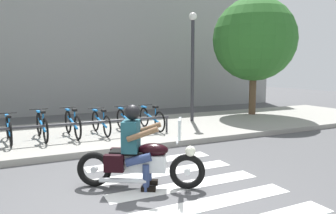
{
  "coord_description": "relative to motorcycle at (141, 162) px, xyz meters",
  "views": [
    {
      "loc": [
        -1.48,
        -4.6,
        2.01
      ],
      "look_at": [
        1.62,
        1.79,
        1.15
      ],
      "focal_mm": 33.78,
      "sensor_mm": 36.0,
      "label": 1
    }
  ],
  "objects": [
    {
      "name": "crosswalk_stripe_3",
      "position": [
        0.74,
        0.55,
        -0.45
      ],
      "size": [
        2.8,
        0.4,
        0.01
      ],
      "primitive_type": "cube",
      "color": "white",
      "rests_on": "ground"
    },
    {
      "name": "tree_near_rack",
      "position": [
        6.89,
        5.22,
        2.72
      ],
      "size": [
        3.32,
        3.32,
        4.83
      ],
      "color": "brown",
      "rests_on": "ground"
    },
    {
      "name": "bicycle_6",
      "position": [
        1.87,
        3.97,
        0.04
      ],
      "size": [
        0.48,
        1.66,
        0.75
      ],
      "color": "black",
      "rests_on": "sidewalk"
    },
    {
      "name": "sidewalk",
      "position": [
        -0.36,
        4.42,
        -0.37
      ],
      "size": [
        24.0,
        4.4,
        0.15
      ],
      "primitive_type": "cube",
      "color": "gray",
      "rests_on": "ground"
    },
    {
      "name": "building_backdrop",
      "position": [
        -0.36,
        10.12,
        3.22
      ],
      "size": [
        24.0,
        1.2,
        7.34
      ],
      "primitive_type": "cube",
      "color": "gray",
      "rests_on": "ground"
    },
    {
      "name": "bicycle_2",
      "position": [
        -1.25,
        3.97,
        0.06
      ],
      "size": [
        0.48,
        1.7,
        0.79
      ],
      "color": "black",
      "rests_on": "sidewalk"
    },
    {
      "name": "rider",
      "position": [
        -0.07,
        0.04,
        0.36
      ],
      "size": [
        0.77,
        0.72,
        1.42
      ],
      "color": "#1E4C59",
      "rests_on": "ground"
    },
    {
      "name": "ground_plane",
      "position": [
        -0.36,
        -0.25,
        -0.45
      ],
      "size": [
        48.0,
        48.0,
        0.0
      ],
      "primitive_type": "plane",
      "color": "#4C4C4F"
    },
    {
      "name": "motorcycle",
      "position": [
        0.0,
        0.0,
        0.0
      ],
      "size": [
        1.95,
        1.19,
        1.19
      ],
      "color": "black",
      "rests_on": "ground"
    },
    {
      "name": "street_lamp",
      "position": [
        3.81,
        4.82,
        1.96
      ],
      "size": [
        0.28,
        0.28,
        3.93
      ],
      "color": "#2D2D33",
      "rests_on": "ground"
    },
    {
      "name": "crosswalk_stripe_1",
      "position": [
        0.74,
        -1.05,
        -0.45
      ],
      "size": [
        2.8,
        0.4,
        0.01
      ],
      "primitive_type": "cube",
      "color": "white",
      "rests_on": "ground"
    },
    {
      "name": "crosswalk_stripe_4",
      "position": [
        0.74,
        1.35,
        -0.45
      ],
      "size": [
        2.8,
        0.4,
        0.01
      ],
      "primitive_type": "cube",
      "color": "white",
      "rests_on": "ground"
    },
    {
      "name": "bike_rack",
      "position": [
        -0.47,
        3.42,
        0.13
      ],
      "size": [
        5.29,
        0.07,
        0.49
      ],
      "color": "#333338",
      "rests_on": "sidewalk"
    },
    {
      "name": "bicycle_3",
      "position": [
        -0.47,
        3.97,
        0.06
      ],
      "size": [
        0.48,
        1.72,
        0.79
      ],
      "color": "black",
      "rests_on": "sidewalk"
    },
    {
      "name": "crosswalk_stripe_2",
      "position": [
        0.74,
        -0.25,
        -0.45
      ],
      "size": [
        2.8,
        0.4,
        0.01
      ],
      "primitive_type": "cube",
      "color": "white",
      "rests_on": "ground"
    },
    {
      "name": "bicycle_1",
      "position": [
        -2.04,
        3.98,
        0.03
      ],
      "size": [
        0.48,
        1.65,
        0.72
      ],
      "color": "black",
      "rests_on": "sidewalk"
    },
    {
      "name": "bicycle_4",
      "position": [
        0.31,
        3.97,
        0.04
      ],
      "size": [
        0.48,
        1.62,
        0.73
      ],
      "color": "black",
      "rests_on": "sidewalk"
    },
    {
      "name": "bicycle_5",
      "position": [
        1.09,
        3.97,
        0.04
      ],
      "size": [
        0.48,
        1.61,
        0.75
      ],
      "color": "black",
      "rests_on": "sidewalk"
    }
  ]
}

